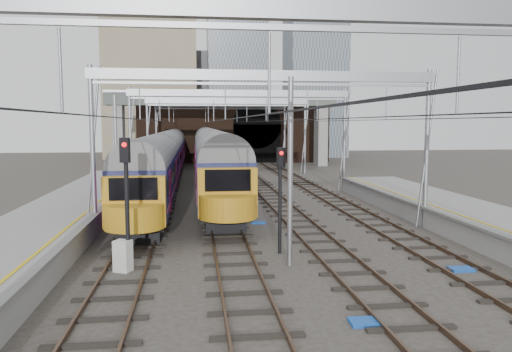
{
  "coord_description": "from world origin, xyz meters",
  "views": [
    {
      "loc": [
        -3.51,
        -15.98,
        5.3
      ],
      "look_at": [
        -0.1,
        11.43,
        2.4
      ],
      "focal_mm": 35.0,
      "sensor_mm": 36.0,
      "label": 1
    }
  ],
  "objects": [
    {
      "name": "equip_cover_c",
      "position": [
        6.06,
        0.59,
        0.05
      ],
      "size": [
        0.83,
        0.59,
        0.1
      ],
      "primitive_type": "cube",
      "rotation": [
        0.0,
        0.0,
        -0.01
      ],
      "color": "#174DB0",
      "rests_on": "ground"
    },
    {
      "name": "equip_cover_b",
      "position": [
        -0.12,
        10.02,
        0.04
      ],
      "size": [
        0.83,
        0.67,
        0.09
      ],
      "primitive_type": "cube",
      "rotation": [
        0.0,
        0.0,
        -0.23
      ],
      "color": "#174DB0",
      "rests_on": "ground"
    },
    {
      "name": "signal_near_left",
      "position": [
        -5.91,
        1.99,
        3.04
      ],
      "size": [
        0.38,
        0.47,
        4.82
      ],
      "rotation": [
        0.0,
        0.0,
        -0.35
      ],
      "color": "black",
      "rests_on": "ground"
    },
    {
      "name": "tracks",
      "position": [
        0.0,
        15.0,
        0.02
      ],
      "size": [
        14.4,
        80.0,
        0.22
      ],
      "color": "#4C3828",
      "rests_on": "ground"
    },
    {
      "name": "platform_left",
      "position": [
        -10.18,
        2.5,
        0.55
      ],
      "size": [
        4.32,
        55.0,
        1.12
      ],
      "color": "gray",
      "rests_on": "ground"
    },
    {
      "name": "city_skyline",
      "position": [
        2.73,
        70.48,
        17.09
      ],
      "size": [
        37.5,
        27.5,
        60.0
      ],
      "color": "tan",
      "rests_on": "ground"
    },
    {
      "name": "overhead_line",
      "position": [
        0.0,
        21.49,
        6.57
      ],
      "size": [
        16.8,
        80.0,
        8.0
      ],
      "color": "gray",
      "rests_on": "ground"
    },
    {
      "name": "retaining_wall",
      "position": [
        1.4,
        51.93,
        4.33
      ],
      "size": [
        28.0,
        2.75,
        9.0
      ],
      "color": "#2F1E15",
      "rests_on": "ground"
    },
    {
      "name": "train_second",
      "position": [
        -6.0,
        35.52,
        2.4
      ],
      "size": [
        2.66,
        61.54,
        4.62
      ],
      "color": "black",
      "rests_on": "ground"
    },
    {
      "name": "signal_near_centre",
      "position": [
        -0.07,
        3.71,
        2.79
      ],
      "size": [
        0.35,
        0.45,
        4.36
      ],
      "rotation": [
        0.0,
        0.0,
        0.29
      ],
      "color": "black",
      "rests_on": "ground"
    },
    {
      "name": "train_main",
      "position": [
        -2.0,
        39.2,
        2.51
      ],
      "size": [
        2.83,
        65.39,
        4.86
      ],
      "color": "black",
      "rests_on": "ground"
    },
    {
      "name": "equip_cover_a",
      "position": [
        0.96,
        -3.67,
        0.05
      ],
      "size": [
        0.87,
        0.63,
        0.1
      ],
      "primitive_type": "cube",
      "rotation": [
        0.0,
        0.0,
        -0.04
      ],
      "color": "#174DB0",
      "rests_on": "ground"
    },
    {
      "name": "relay_cabinet",
      "position": [
        -6.1,
        1.99,
        0.57
      ],
      "size": [
        0.71,
        0.67,
        1.14
      ],
      "primitive_type": "cube",
      "rotation": [
        0.0,
        0.0,
        -0.43
      ],
      "color": "silver",
      "rests_on": "ground"
    },
    {
      "name": "overbridge",
      "position": [
        0.0,
        46.0,
        7.27
      ],
      "size": [
        28.0,
        3.0,
        9.25
      ],
      "color": "gray",
      "rests_on": "ground"
    },
    {
      "name": "ground",
      "position": [
        0.0,
        0.0,
        0.0
      ],
      "size": [
        160.0,
        160.0,
        0.0
      ],
      "primitive_type": "plane",
      "color": "#38332D",
      "rests_on": "ground"
    }
  ]
}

